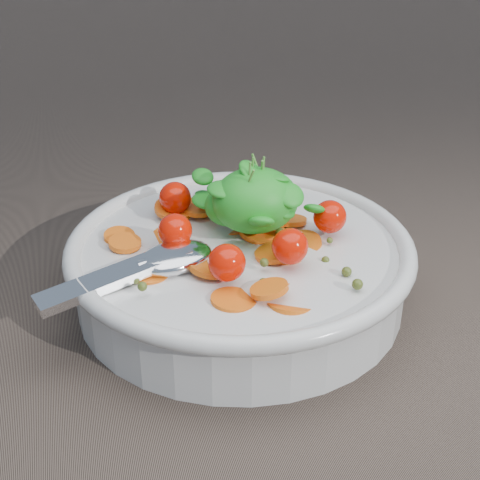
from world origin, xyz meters
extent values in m
plane|color=brown|center=(0.00, 0.00, 0.00)|extent=(6.00, 6.00, 0.00)
cylinder|color=silver|center=(-0.02, 0.02, 0.03)|extent=(0.29, 0.29, 0.06)
torus|color=silver|center=(-0.02, 0.02, 0.06)|extent=(0.30, 0.30, 0.02)
cylinder|color=silver|center=(-0.02, 0.02, 0.00)|extent=(0.14, 0.14, 0.01)
cylinder|color=brown|center=(-0.02, 0.02, 0.03)|extent=(0.26, 0.26, 0.04)
cylinder|color=orange|center=(-0.12, 0.04, 0.06)|extent=(0.04, 0.04, 0.01)
cylinder|color=orange|center=(-0.04, 0.09, 0.06)|extent=(0.04, 0.04, 0.01)
cylinder|color=orange|center=(-0.08, 0.05, 0.06)|extent=(0.05, 0.05, 0.02)
cylinder|color=orange|center=(0.00, -0.01, 0.06)|extent=(0.05, 0.05, 0.01)
cylinder|color=orange|center=(-0.12, 0.06, 0.06)|extent=(0.04, 0.04, 0.01)
cylinder|color=orange|center=(-0.02, 0.05, 0.05)|extent=(0.03, 0.04, 0.02)
cylinder|color=orange|center=(0.01, -0.01, 0.05)|extent=(0.04, 0.04, 0.01)
cylinder|color=orange|center=(0.04, 0.10, 0.05)|extent=(0.05, 0.05, 0.01)
cylinder|color=orange|center=(0.04, 0.04, 0.06)|extent=(0.04, 0.04, 0.01)
cylinder|color=orange|center=(-0.05, -0.07, 0.05)|extent=(0.04, 0.04, 0.01)
cylinder|color=orange|center=(-0.07, 0.09, 0.06)|extent=(0.05, 0.05, 0.01)
cylinder|color=orange|center=(-0.02, 0.07, 0.05)|extent=(0.04, 0.04, 0.01)
cylinder|color=orange|center=(-0.01, -0.08, 0.05)|extent=(0.05, 0.05, 0.02)
cylinder|color=orange|center=(0.00, 0.03, 0.06)|extent=(0.04, 0.04, 0.01)
cylinder|color=orange|center=(-0.10, -0.01, 0.06)|extent=(0.04, 0.04, 0.01)
cylinder|color=orange|center=(-0.06, -0.02, 0.06)|extent=(0.04, 0.04, 0.02)
cylinder|color=orange|center=(-0.01, -0.05, 0.05)|extent=(0.04, 0.04, 0.01)
cylinder|color=orange|center=(-0.02, -0.07, 0.06)|extent=(0.04, 0.04, 0.01)
cylinder|color=orange|center=(0.01, 0.04, 0.06)|extent=(0.05, 0.05, 0.01)
cylinder|color=orange|center=(0.03, 0.01, 0.05)|extent=(0.04, 0.04, 0.02)
cylinder|color=orange|center=(0.00, 0.04, 0.06)|extent=(0.04, 0.04, 0.02)
cylinder|color=orange|center=(-0.01, 0.07, 0.06)|extent=(0.04, 0.04, 0.01)
cylinder|color=orange|center=(-0.04, 0.08, 0.06)|extent=(0.05, 0.05, 0.01)
cylinder|color=orange|center=(0.00, 0.05, 0.06)|extent=(0.04, 0.04, 0.01)
sphere|color=#46531B|center=(-0.06, 0.01, 0.05)|extent=(0.01, 0.01, 0.01)
sphere|color=#46531B|center=(-0.02, -0.05, 0.05)|extent=(0.01, 0.01, 0.01)
sphere|color=#46531B|center=(-0.12, -0.02, 0.06)|extent=(0.01, 0.01, 0.01)
sphere|color=#46531B|center=(-0.01, -0.03, 0.06)|extent=(0.01, 0.01, 0.01)
sphere|color=#46531B|center=(0.05, -0.05, 0.06)|extent=(0.01, 0.01, 0.01)
sphere|color=#46531B|center=(-0.07, 0.02, 0.06)|extent=(0.01, 0.01, 0.01)
sphere|color=#46531B|center=(0.02, 0.10, 0.06)|extent=(0.01, 0.01, 0.01)
sphere|color=#46531B|center=(0.06, 0.00, 0.06)|extent=(0.01, 0.01, 0.01)
sphere|color=#46531B|center=(0.04, -0.03, 0.06)|extent=(0.01, 0.01, 0.01)
sphere|color=#46531B|center=(-0.10, -0.01, 0.06)|extent=(0.01, 0.01, 0.01)
sphere|color=#46531B|center=(0.05, -0.08, 0.06)|extent=(0.01, 0.01, 0.01)
sphere|color=#46531B|center=(0.02, 0.02, 0.06)|extent=(0.01, 0.01, 0.01)
sphere|color=#46531B|center=(-0.11, -0.04, 0.06)|extent=(0.01, 0.01, 0.01)
sphere|color=red|center=(0.06, 0.01, 0.07)|extent=(0.03, 0.03, 0.03)
sphere|color=red|center=(0.01, 0.08, 0.08)|extent=(0.03, 0.03, 0.03)
sphere|color=red|center=(-0.06, 0.09, 0.08)|extent=(0.03, 0.03, 0.03)
sphere|color=red|center=(-0.08, 0.02, 0.07)|extent=(0.03, 0.03, 0.03)
sphere|color=red|center=(-0.05, -0.04, 0.07)|extent=(0.03, 0.03, 0.03)
sphere|color=red|center=(0.01, -0.03, 0.07)|extent=(0.03, 0.03, 0.03)
ellipsoid|color=green|center=(0.00, 0.03, 0.09)|extent=(0.08, 0.07, 0.06)
ellipsoid|color=green|center=(-0.02, 0.04, 0.08)|extent=(0.04, 0.04, 0.04)
ellipsoid|color=green|center=(-0.04, 0.08, 0.08)|extent=(0.03, 0.03, 0.02)
ellipsoid|color=green|center=(-0.01, 0.03, 0.11)|extent=(0.02, 0.03, 0.02)
ellipsoid|color=green|center=(0.01, 0.06, 0.08)|extent=(0.02, 0.02, 0.01)
ellipsoid|color=green|center=(0.02, 0.03, 0.09)|extent=(0.03, 0.04, 0.02)
ellipsoid|color=green|center=(0.01, 0.03, 0.11)|extent=(0.03, 0.03, 0.02)
ellipsoid|color=green|center=(-0.03, 0.03, 0.10)|extent=(0.04, 0.04, 0.01)
ellipsoid|color=green|center=(-0.01, 0.03, 0.11)|extent=(0.02, 0.02, 0.01)
ellipsoid|color=green|center=(-0.04, 0.06, 0.08)|extent=(0.04, 0.04, 0.01)
ellipsoid|color=green|center=(0.02, 0.02, 0.11)|extent=(0.02, 0.02, 0.01)
ellipsoid|color=green|center=(-0.01, 0.03, 0.11)|extent=(0.02, 0.02, 0.02)
ellipsoid|color=green|center=(-0.01, 0.05, 0.09)|extent=(0.03, 0.03, 0.03)
ellipsoid|color=green|center=(0.00, 0.03, 0.10)|extent=(0.04, 0.04, 0.02)
ellipsoid|color=green|center=(0.00, 0.04, 0.11)|extent=(0.04, 0.04, 0.02)
ellipsoid|color=green|center=(-0.01, -0.01, 0.09)|extent=(0.03, 0.03, 0.02)
ellipsoid|color=green|center=(-0.01, 0.03, 0.11)|extent=(0.04, 0.04, 0.03)
ellipsoid|color=green|center=(-0.01, 0.04, 0.10)|extent=(0.03, 0.03, 0.01)
ellipsoid|color=green|center=(0.02, 0.01, 0.10)|extent=(0.04, 0.03, 0.03)
ellipsoid|color=green|center=(0.05, 0.01, 0.09)|extent=(0.03, 0.03, 0.02)
ellipsoid|color=green|center=(0.00, 0.03, 0.11)|extent=(0.03, 0.04, 0.03)
ellipsoid|color=green|center=(-0.04, 0.08, 0.10)|extent=(0.02, 0.03, 0.02)
ellipsoid|color=green|center=(-0.02, 0.02, 0.11)|extent=(0.04, 0.03, 0.02)
ellipsoid|color=green|center=(0.01, 0.01, 0.09)|extent=(0.04, 0.03, 0.02)
cylinder|color=#4C8C33|center=(0.00, 0.03, 0.10)|extent=(0.01, 0.01, 0.05)
cylinder|color=#4C8C33|center=(-0.01, 0.02, 0.10)|extent=(0.01, 0.00, 0.05)
cylinder|color=#4C8C33|center=(0.00, 0.03, 0.10)|extent=(0.00, 0.01, 0.05)
cylinder|color=#4C8C33|center=(0.01, 0.04, 0.10)|extent=(0.02, 0.01, 0.05)
cylinder|color=#4C8C33|center=(-0.02, 0.02, 0.10)|extent=(0.01, 0.02, 0.05)
cylinder|color=#4C8C33|center=(0.00, 0.04, 0.10)|extent=(0.01, 0.02, 0.05)
ellipsoid|color=silver|center=(-0.08, 0.00, 0.06)|extent=(0.08, 0.06, 0.02)
cube|color=silver|center=(-0.13, -0.02, 0.06)|extent=(0.13, 0.06, 0.02)
cylinder|color=silver|center=(-0.10, -0.01, 0.06)|extent=(0.03, 0.02, 0.01)
cube|color=white|center=(0.02, 0.17, 0.00)|extent=(0.19, 0.17, 0.01)
camera|label=1|loc=(-0.15, -0.48, 0.34)|focal=50.00mm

